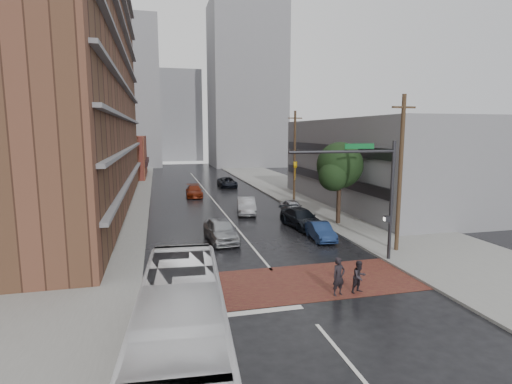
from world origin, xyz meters
TOP-DOWN VIEW (x-y plane):
  - ground at (0.00, 0.00)m, footprint 160.00×160.00m
  - crosswalk at (0.00, 0.50)m, footprint 14.00×5.00m
  - sidewalk_west at (-11.50, 25.00)m, footprint 9.00×90.00m
  - sidewalk_east at (11.50, 25.00)m, footprint 9.00×90.00m
  - apartment_block at (-14.00, 24.00)m, footprint 10.00×44.00m
  - storefront_west at (-12.00, 54.00)m, footprint 8.00×16.00m
  - building_east at (16.50, 20.00)m, footprint 11.00×26.00m
  - distant_tower_west at (-14.00, 78.00)m, footprint 18.00×16.00m
  - distant_tower_east at (14.00, 72.00)m, footprint 16.00×14.00m
  - distant_tower_center at (0.00, 95.00)m, footprint 12.00×10.00m
  - street_tree at (8.52, 12.03)m, footprint 4.20×4.10m
  - signal_mast at (5.85, 2.50)m, footprint 6.50×0.30m
  - utility_pole_near at (8.80, 4.00)m, footprint 1.60×0.26m
  - utility_pole_far at (8.80, 24.00)m, footprint 1.60×0.26m
  - transit_bus at (-5.50, -6.56)m, footprint 3.50×11.45m
  - pedestrian_a at (2.11, -1.50)m, footprint 0.76×0.59m
  - pedestrian_b at (3.23, -1.44)m, footprint 0.91×0.79m
  - car_travel_a at (-1.84, 9.22)m, footprint 2.27×4.93m
  - car_travel_b at (2.00, 18.21)m, footprint 2.36×4.90m
  - car_travel_c at (-1.88, 29.62)m, footprint 2.02×4.70m
  - suv_travel at (3.41, 36.99)m, footprint 2.34×5.00m
  - car_parked_near at (5.20, 7.95)m, footprint 1.62×3.90m
  - car_parked_mid at (5.20, 11.97)m, footprint 2.70×5.32m
  - car_parked_far at (6.30, 17.26)m, footprint 1.65×3.81m

SIDE VIEW (x-z plane):
  - ground at x=0.00m, z-range 0.00..0.00m
  - crosswalk at x=0.00m, z-range 0.00..0.02m
  - sidewalk_west at x=-11.50m, z-range 0.00..0.15m
  - sidewalk_east at x=11.50m, z-range 0.00..0.15m
  - car_parked_near at x=5.20m, z-range 0.00..1.26m
  - car_parked_far at x=6.30m, z-range 0.00..1.28m
  - car_travel_c at x=-1.88m, z-range 0.00..1.35m
  - suv_travel at x=3.41m, z-range 0.00..1.39m
  - car_parked_mid at x=5.20m, z-range 0.00..1.48m
  - car_travel_b at x=2.00m, z-range 0.00..1.55m
  - pedestrian_b at x=3.23m, z-range 0.00..1.59m
  - car_travel_a at x=-1.84m, z-range 0.00..1.64m
  - pedestrian_a at x=2.11m, z-range 0.00..1.86m
  - transit_bus at x=-5.50m, z-range 0.00..3.14m
  - storefront_west at x=-12.00m, z-range 0.00..7.00m
  - building_east at x=16.50m, z-range 0.00..9.00m
  - signal_mast at x=5.85m, z-range 1.13..8.33m
  - street_tree at x=8.52m, z-range 1.28..8.18m
  - utility_pole_near at x=8.80m, z-range 0.14..10.14m
  - utility_pole_far at x=8.80m, z-range 0.14..10.14m
  - distant_tower_center at x=0.00m, z-range 0.00..24.00m
  - apartment_block at x=-14.00m, z-range 0.00..28.00m
  - distant_tower_west at x=-14.00m, z-range 0.00..32.00m
  - distant_tower_east at x=14.00m, z-range 0.00..36.00m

